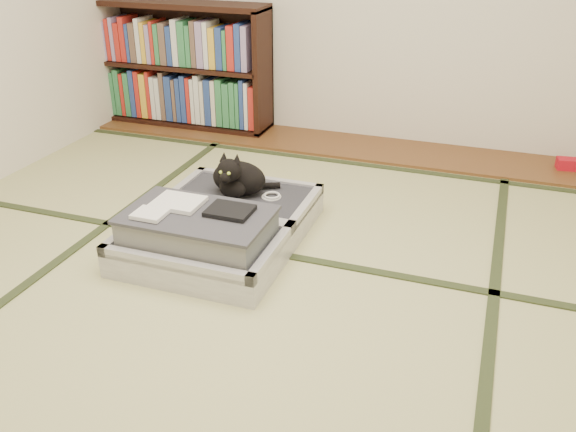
% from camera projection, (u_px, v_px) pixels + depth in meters
% --- Properties ---
extents(floor, '(4.50, 4.50, 0.00)m').
position_uv_depth(floor, '(250.00, 299.00, 2.65)').
color(floor, '#C9C886').
rests_on(floor, ground).
extents(wood_strip, '(4.00, 0.50, 0.02)m').
position_uv_depth(wood_strip, '(359.00, 147.00, 4.33)').
color(wood_strip, brown).
rests_on(wood_strip, ground).
extents(red_item, '(0.16, 0.11, 0.07)m').
position_uv_depth(red_item, '(569.00, 164.00, 3.93)').
color(red_item, red).
rests_on(red_item, wood_strip).
extents(tatami_borders, '(4.00, 4.50, 0.01)m').
position_uv_depth(tatami_borders, '(288.00, 246.00, 3.07)').
color(tatami_borders, '#2D381E').
rests_on(tatami_borders, ground).
extents(bookcase, '(1.37, 0.31, 0.92)m').
position_uv_depth(bookcase, '(182.00, 68.00, 4.62)').
color(bookcase, black).
rests_on(bookcase, wood_strip).
extents(suitcase, '(0.77, 1.02, 0.30)m').
position_uv_depth(suitcase, '(218.00, 227.00, 3.04)').
color(suitcase, silver).
rests_on(suitcase, floor).
extents(cat, '(0.34, 0.34, 0.27)m').
position_uv_depth(cat, '(237.00, 178.00, 3.22)').
color(cat, black).
rests_on(cat, suitcase).
extents(cable_coil, '(0.11, 0.11, 0.03)m').
position_uv_depth(cable_coil, '(272.00, 196.00, 3.24)').
color(cable_coil, white).
rests_on(cable_coil, suitcase).
extents(hanger, '(0.45, 0.20, 0.01)m').
position_uv_depth(hanger, '(192.00, 228.00, 3.23)').
color(hanger, black).
rests_on(hanger, floor).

